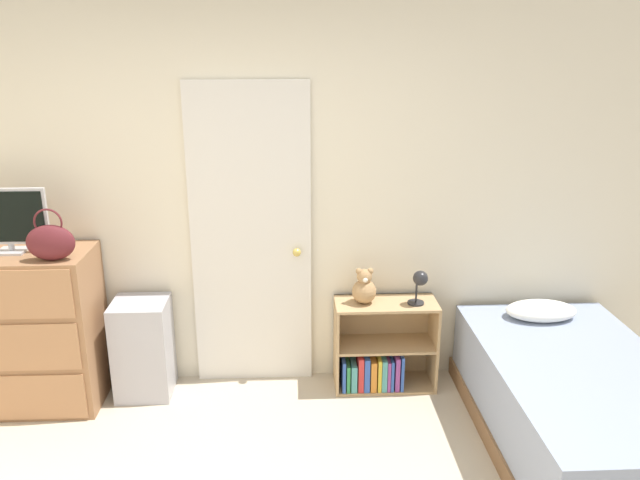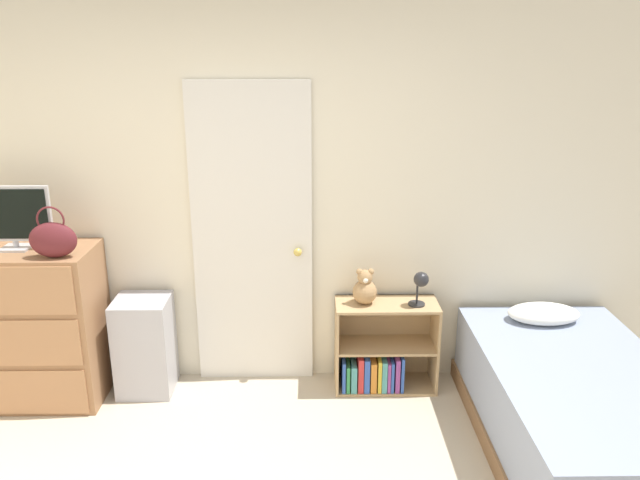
{
  "view_description": "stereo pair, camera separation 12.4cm",
  "coord_description": "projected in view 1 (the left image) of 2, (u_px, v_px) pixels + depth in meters",
  "views": [
    {
      "loc": [
        0.29,
        -2.04,
        2.28
      ],
      "look_at": [
        0.47,
        1.72,
        1.09
      ],
      "focal_mm": 35.0,
      "sensor_mm": 36.0,
      "label": 1
    },
    {
      "loc": [
        0.42,
        -2.04,
        2.28
      ],
      "look_at": [
        0.47,
        1.72,
        1.09
      ],
      "focal_mm": 35.0,
      "sensor_mm": 36.0,
      "label": 2
    }
  ],
  "objects": [
    {
      "name": "bed",
      "position": [
        578.0,
        406.0,
        3.62
      ],
      "size": [
        1.04,
        1.83,
        0.65
      ],
      "color": "brown",
      "rests_on": "ground_plane"
    },
    {
      "name": "tv",
      "position": [
        7.0,
        219.0,
        3.8
      ],
      "size": [
        0.49,
        0.16,
        0.41
      ],
      "color": "#B7B7BC",
      "rests_on": "dresser"
    },
    {
      "name": "wall_back",
      "position": [
        247.0,
        202.0,
        4.13
      ],
      "size": [
        10.0,
        0.06,
        2.55
      ],
      "color": "beige",
      "rests_on": "ground_plane"
    },
    {
      "name": "teddy_bear",
      "position": [
        364.0,
        288.0,
        4.14
      ],
      "size": [
        0.16,
        0.16,
        0.25
      ],
      "color": "tan",
      "rests_on": "bookshelf"
    },
    {
      "name": "storage_bin",
      "position": [
        143.0,
        348.0,
        4.17
      ],
      "size": [
        0.36,
        0.34,
        0.67
      ],
      "color": "#ADADB7",
      "rests_on": "ground_plane"
    },
    {
      "name": "handbag",
      "position": [
        51.0,
        242.0,
        3.69
      ],
      "size": [
        0.29,
        0.13,
        0.32
      ],
      "color": "#591E23",
      "rests_on": "dresser"
    },
    {
      "name": "door_closed",
      "position": [
        251.0,
        239.0,
        4.16
      ],
      "size": [
        0.8,
        0.09,
        2.07
      ],
      "color": "silver",
      "rests_on": "ground_plane"
    },
    {
      "name": "desk_lamp",
      "position": [
        420.0,
        282.0,
        4.1
      ],
      "size": [
        0.13,
        0.12,
        0.24
      ],
      "color": "#262628",
      "rests_on": "bookshelf"
    },
    {
      "name": "bookshelf",
      "position": [
        380.0,
        355.0,
        4.29
      ],
      "size": [
        0.69,
        0.3,
        0.62
      ],
      "color": "tan",
      "rests_on": "ground_plane"
    },
    {
      "name": "dresser",
      "position": [
        27.0,
        330.0,
        4.01
      ],
      "size": [
        0.9,
        0.51,
        1.04
      ],
      "color": "#996B47",
      "rests_on": "ground_plane"
    }
  ]
}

